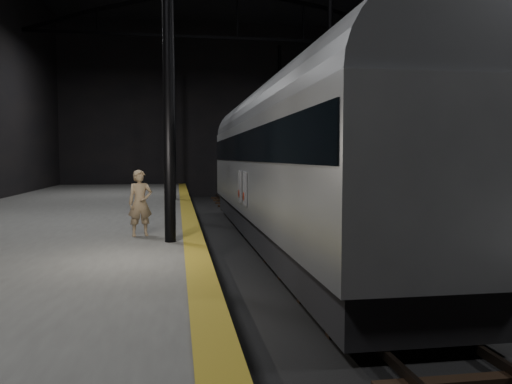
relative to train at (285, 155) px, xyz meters
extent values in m
plane|color=black|center=(0.00, -0.73, -3.05)|extent=(44.00, 44.00, 0.00)
cube|color=#4A4A48|center=(-7.50, -0.73, -2.55)|extent=(9.00, 43.80, 1.00)
cube|color=#4A4A48|center=(7.50, -0.73, -2.55)|extent=(9.00, 43.80, 1.00)
cube|color=olive|center=(-3.25, -0.73, -2.05)|extent=(0.50, 43.80, 0.01)
cube|color=#3F3328|center=(-0.72, -0.73, -2.88)|extent=(0.08, 43.00, 0.14)
cube|color=#3F3328|center=(0.72, -0.73, -2.88)|extent=(0.08, 43.00, 0.14)
cube|color=black|center=(0.00, -0.73, -2.99)|extent=(2.40, 42.00, 0.12)
cylinder|color=black|center=(-3.80, -4.73, 2.95)|extent=(0.26, 0.26, 10.00)
cylinder|color=black|center=(3.80, -4.73, 2.95)|extent=(0.26, 0.26, 10.00)
cylinder|color=black|center=(-3.80, 7.27, 2.95)|extent=(0.26, 0.26, 10.00)
cylinder|color=black|center=(3.80, 7.27, 2.95)|extent=(0.26, 0.26, 10.00)
cylinder|color=black|center=(-3.80, 19.27, 2.95)|extent=(0.26, 0.26, 10.00)
cylinder|color=black|center=(3.80, 19.27, 2.95)|extent=(0.26, 0.26, 10.00)
cube|color=black|center=(0.00, 13.27, 6.95)|extent=(23.60, 0.15, 0.18)
cube|color=#9FA3A7|center=(0.00, 0.00, -0.44)|extent=(2.97, 20.47, 3.07)
cube|color=black|center=(0.00, 0.00, -2.37)|extent=(2.71, 20.06, 0.87)
cube|color=black|center=(0.00, 0.00, 0.27)|extent=(3.03, 20.17, 0.92)
cylinder|color=slate|center=(0.00, 0.00, 1.09)|extent=(2.91, 20.27, 2.91)
cube|color=black|center=(0.00, -7.17, -2.75)|extent=(1.84, 2.25, 0.36)
cube|color=black|center=(0.00, 7.17, -2.75)|extent=(1.84, 2.25, 0.36)
cube|color=silver|center=(-1.51, -1.02, -1.06)|extent=(0.04, 0.77, 1.07)
cube|color=silver|center=(-1.51, 0.20, -1.06)|extent=(0.04, 0.77, 1.07)
cylinder|color=maroon|center=(-1.53, -0.84, -1.31)|extent=(0.03, 0.27, 0.27)
cylinder|color=maroon|center=(-1.53, 0.39, -1.31)|extent=(0.03, 0.27, 0.27)
imported|color=tan|center=(-4.55, -3.74, -1.22)|extent=(0.69, 0.54, 1.67)
camera|label=1|loc=(-3.64, -16.53, -0.06)|focal=35.00mm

